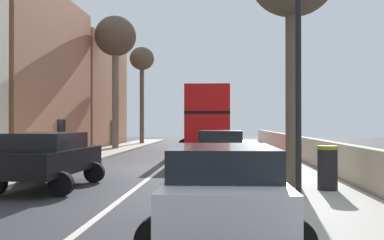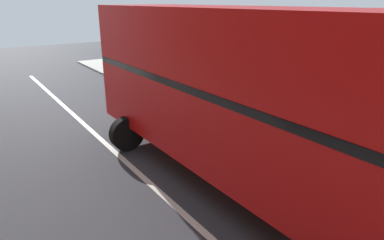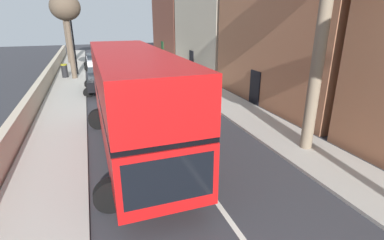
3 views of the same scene
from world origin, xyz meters
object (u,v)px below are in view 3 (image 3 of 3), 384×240
object	(u,v)px
lamppost_right	(72,33)
parked_car_white_left_2	(131,50)
street_tree_right_3	(65,10)
parked_car_white_right_0	(95,60)
parked_car_black_left_3	(152,65)
double_decker_bus	(133,97)
parked_car_black_right_1	(100,79)
litter_bin_right	(65,71)

from	to	relation	value
lamppost_right	parked_car_white_left_2	bearing A→B (deg)	-119.42
lamppost_right	street_tree_right_3	bearing A→B (deg)	84.28
parked_car_white_right_0	street_tree_right_3	size ratio (longest dim) A/B	0.65
parked_car_white_right_0	street_tree_right_3	world-z (taller)	street_tree_right_3
street_tree_right_3	parked_car_black_left_3	bearing A→B (deg)	-179.20
double_decker_bus	parked_car_black_right_1	world-z (taller)	double_decker_bus
parked_car_black_right_1	parked_car_black_left_3	world-z (taller)	parked_car_black_left_3
street_tree_right_3	lamppost_right	world-z (taller)	street_tree_right_3
parked_car_black_left_3	parked_car_black_right_1	bearing A→B (deg)	47.06
parked_car_black_right_1	street_tree_right_3	world-z (taller)	street_tree_right_3
litter_bin_right	parked_car_black_left_3	bearing A→B (deg)	175.82
street_tree_right_3	litter_bin_right	world-z (taller)	street_tree_right_3
parked_car_white_right_0	parked_car_white_left_2	xyz separation A→B (m)	(-5.00, -8.70, 0.01)
parked_car_black_right_1	parked_car_white_right_0	bearing A→B (deg)	-89.99
parked_car_black_right_1	double_decker_bus	bearing A→B (deg)	94.03
parked_car_white_left_2	street_tree_right_3	bearing A→B (deg)	63.61
parked_car_white_right_0	lamppost_right	size ratio (longest dim) A/B	0.71
parked_car_black_left_3	lamppost_right	size ratio (longest dim) A/B	0.71
parked_car_black_right_1	lamppost_right	bearing A→B (deg)	-76.20
double_decker_bus	street_tree_right_3	world-z (taller)	street_tree_right_3
parked_car_white_right_0	parked_car_black_right_1	distance (m)	10.70
parked_car_black_left_3	street_tree_right_3	distance (m)	8.51
parked_car_white_right_0	litter_bin_right	world-z (taller)	parked_car_white_right_0
litter_bin_right	parked_car_white_right_0	bearing A→B (deg)	-120.50
parked_car_white_right_0	parked_car_white_left_2	size ratio (longest dim) A/B	1.08
litter_bin_right	parked_car_white_left_2	bearing A→B (deg)	-120.10
double_decker_bus	street_tree_right_3	xyz separation A→B (m)	(2.81, -16.61, 3.41)
parked_car_black_right_1	parked_car_black_left_3	xyz separation A→B (m)	(-5.00, -5.37, 0.01)
parked_car_white_right_0	parked_car_black_left_3	world-z (taller)	parked_car_black_left_3
street_tree_right_3	lamppost_right	size ratio (longest dim) A/B	1.10
parked_car_white_left_2	lamppost_right	xyz separation A→B (m)	(6.80, 12.06, 2.91)
parked_car_white_left_2	parked_car_black_left_3	size ratio (longest dim) A/B	0.92
double_decker_bus	parked_car_white_right_0	distance (m)	22.09
parked_car_black_right_1	parked_car_black_left_3	bearing A→B (deg)	-132.94
parked_car_black_left_3	parked_car_white_left_2	bearing A→B (deg)	-89.99
double_decker_bus	street_tree_right_3	distance (m)	17.19
parked_car_black_right_1	street_tree_right_3	bearing A→B (deg)	-69.16
parked_car_white_left_2	parked_car_black_left_3	bearing A→B (deg)	90.01
parked_car_black_right_1	parked_car_white_left_2	size ratio (longest dim) A/B	1.10
parked_car_black_left_3	street_tree_right_3	world-z (taller)	street_tree_right_3
parked_car_white_right_0	parked_car_black_left_3	xyz separation A→B (m)	(-5.00, 5.32, 0.04)
parked_car_white_right_0	street_tree_right_3	xyz separation A→B (m)	(2.01, 5.42, 4.87)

